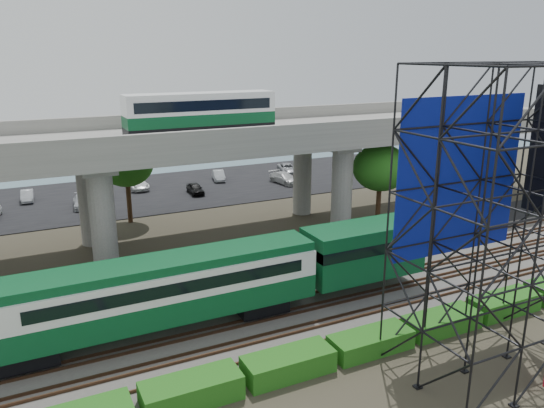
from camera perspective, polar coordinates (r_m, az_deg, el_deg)
ground at (r=32.72m, az=4.53°, el=-12.27°), size 140.00×140.00×0.00m
ballast_bed at (r=34.21m, az=2.81°, el=-10.72°), size 90.00×12.00×0.20m
service_road at (r=41.21m, az=-2.90°, el=-6.00°), size 90.00×5.00×0.08m
parking_lot at (r=62.49m, az=-11.42°, el=1.42°), size 90.00×18.00×0.08m
harbor_water at (r=83.50m, az=-15.34°, el=4.81°), size 140.00×40.00×0.03m
rail_tracks at (r=34.13m, az=2.82°, el=-10.45°), size 90.00×9.52×0.16m
commuter_train at (r=30.55m, az=-8.90°, el=-8.55°), size 29.30×3.06×4.30m
overpass at (r=43.90m, az=-6.02°, el=6.42°), size 80.00×12.00×12.40m
scaffold_tower at (r=27.59m, az=23.61°, el=-2.25°), size 9.36×6.36×15.00m
hedge_strip at (r=29.85m, az=10.59°, el=-14.29°), size 34.60×1.80×1.20m
trees at (r=43.27m, az=-11.68°, el=2.46°), size 40.94×16.94×7.69m
suv at (r=38.10m, az=-16.81°, el=-7.29°), size 6.08×4.56×1.53m
parked_cars at (r=62.26m, az=-9.99°, el=2.06°), size 37.05×9.70×1.31m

